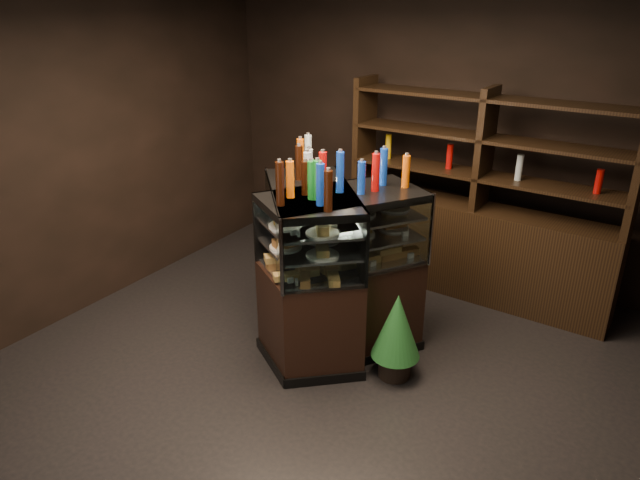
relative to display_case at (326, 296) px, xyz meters
The scene contains 7 objects.
ground 0.72m from the display_case, 65.55° to the right, with size 5.00×5.00×0.00m, color black.
room_shell 1.58m from the display_case, 65.55° to the right, with size 5.02×5.02×3.01m.
display_case is the anchor object (origin of this frame).
food_display 0.56m from the display_case, 86.58° to the right, with size 1.11×1.05×0.42m.
bottles_top 1.04m from the display_case, 93.42° to the left, with size 0.94×0.91×0.30m.
potted_conifer 0.68m from the display_case, ahead, with size 0.37×0.37×0.80m.
back_shelving 1.72m from the display_case, 64.72° to the left, with size 2.59×0.57×2.00m.
Camera 1 is at (1.86, -3.03, 2.70)m, focal length 32.00 mm.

